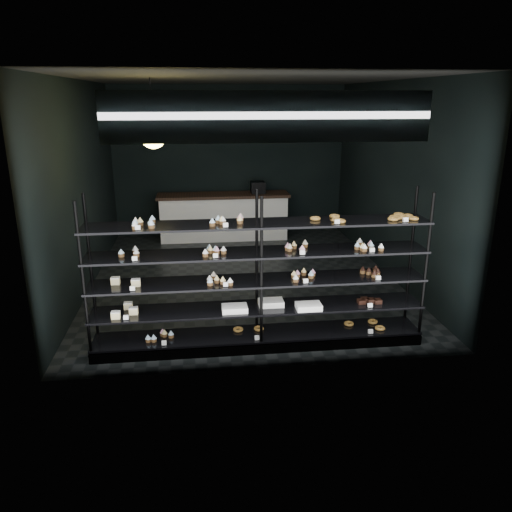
% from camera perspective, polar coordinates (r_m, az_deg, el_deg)
% --- Properties ---
extents(room, '(5.01, 6.01, 3.20)m').
position_cam_1_polar(room, '(8.12, -1.54, 8.22)').
color(room, black).
rests_on(room, ground).
extents(display_shelf, '(4.00, 0.50, 1.91)m').
position_cam_1_polar(display_shelf, '(6.02, 0.07, -4.82)').
color(display_shelf, black).
rests_on(display_shelf, room).
extents(signage, '(3.30, 0.05, 0.50)m').
position_cam_1_polar(signage, '(5.11, 1.60, 15.60)').
color(signage, '#0D1A42').
rests_on(signage, room).
extents(pendant_lamp, '(0.36, 0.36, 0.91)m').
position_cam_1_polar(pendant_lamp, '(7.01, -11.69, 13.38)').
color(pendant_lamp, black).
rests_on(pendant_lamp, room).
extents(service_counter, '(2.79, 0.65, 1.23)m').
position_cam_1_polar(service_counter, '(10.77, -3.65, 4.59)').
color(service_counter, silver).
rests_on(service_counter, room).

